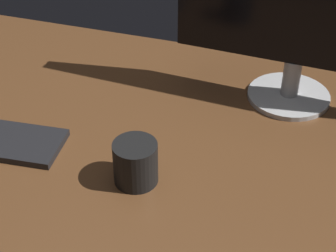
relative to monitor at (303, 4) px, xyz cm
name	(u,v)px	position (x,y,z in cm)	size (l,w,h in cm)	color
desk	(140,143)	(-26.87, -24.48, -23.82)	(140.00, 84.00, 2.00)	brown
monitor	(303,4)	(0.00, 0.00, 0.00)	(52.51, 18.43, 40.24)	#B7B7B7
coffee_mug	(136,163)	(-23.24, -36.16, -18.62)	(8.26, 8.26, 8.40)	black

